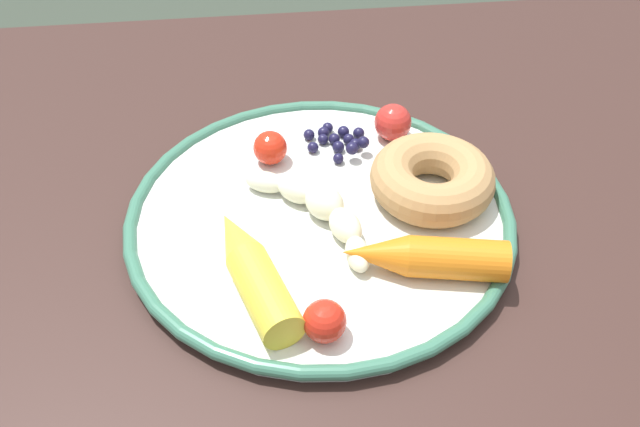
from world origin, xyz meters
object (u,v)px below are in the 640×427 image
(plate, at_px, (320,216))
(tomato_far, at_px, (325,321))
(dining_table, at_px, (363,257))
(donut, at_px, (432,178))
(blueberry_pile, at_px, (338,140))
(carrot_orange, at_px, (424,257))
(tomato_mid, at_px, (393,122))
(banana, at_px, (319,208))
(carrot_yellow, at_px, (252,270))
(tomato_near, at_px, (270,148))

(plate, xyz_separation_m, tomato_far, (-0.01, -0.13, 0.02))
(dining_table, xyz_separation_m, donut, (0.05, -0.03, 0.13))
(plate, distance_m, blueberry_pile, 0.10)
(carrot_orange, distance_m, tomato_mid, 0.18)
(banana, bearing_deg, carrot_orange, -42.97)
(tomato_mid, bearing_deg, plate, -129.31)
(carrot_yellow, height_order, tomato_near, carrot_yellow)
(carrot_orange, xyz_separation_m, carrot_yellow, (-0.14, 0.00, 0.00))
(banana, bearing_deg, plate, 73.25)
(banana, height_order, carrot_orange, carrot_orange)
(plate, bearing_deg, dining_table, 43.36)
(dining_table, height_order, carrot_yellow, carrot_yellow)
(carrot_orange, bearing_deg, banana, 137.03)
(donut, xyz_separation_m, blueberry_pile, (-0.07, 0.08, -0.01))
(carrot_yellow, distance_m, tomato_mid, 0.23)
(dining_table, relative_size, tomato_near, 37.29)
(carrot_yellow, relative_size, blueberry_pile, 2.31)
(banana, xyz_separation_m, blueberry_pile, (0.03, 0.10, -0.01))
(donut, height_order, blueberry_pile, donut)
(plate, xyz_separation_m, tomato_near, (-0.04, 0.08, 0.02))
(plate, height_order, tomato_mid, tomato_mid)
(carrot_orange, xyz_separation_m, tomato_mid, (0.01, 0.18, 0.00))
(dining_table, bearing_deg, carrot_orange, -79.27)
(tomato_far, bearing_deg, tomato_mid, 67.77)
(plate, bearing_deg, donut, 7.48)
(carrot_orange, bearing_deg, blueberry_pile, 104.98)
(plate, xyz_separation_m, carrot_yellow, (-0.06, -0.07, 0.02))
(plate, distance_m, carrot_yellow, 0.10)
(plate, relative_size, banana, 2.57)
(dining_table, relative_size, plate, 3.51)
(carrot_yellow, bearing_deg, tomato_near, 81.34)
(dining_table, relative_size, banana, 9.02)
(plate, relative_size, tomato_near, 10.62)
(dining_table, distance_m, carrot_yellow, 0.21)
(banana, relative_size, carrot_orange, 0.99)
(tomato_mid, bearing_deg, carrot_orange, -92.93)
(banana, bearing_deg, tomato_near, 113.53)
(plate, height_order, carrot_yellow, carrot_yellow)
(tomato_near, bearing_deg, tomato_mid, 11.09)
(dining_table, xyz_separation_m, banana, (-0.05, -0.05, 0.12))
(banana, height_order, donut, donut)
(carrot_yellow, height_order, donut, donut)
(tomato_far, bearing_deg, donut, 51.76)
(banana, height_order, blueberry_pile, banana)
(tomato_near, bearing_deg, carrot_yellow, -98.66)
(tomato_far, bearing_deg, blueberry_pile, 79.93)
(carrot_orange, relative_size, tomato_mid, 3.67)
(banana, bearing_deg, donut, 10.55)
(donut, bearing_deg, plate, -172.52)
(blueberry_pile, distance_m, tomato_near, 0.07)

